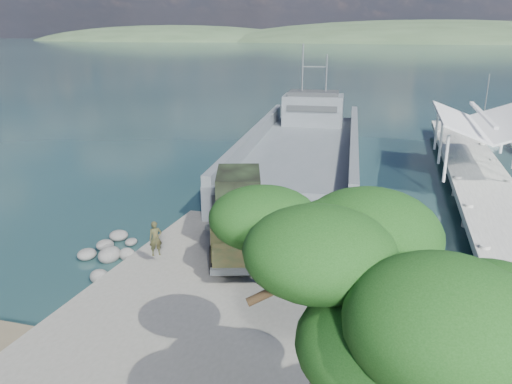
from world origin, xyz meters
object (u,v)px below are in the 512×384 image
landing_craft (303,155)px  sailboat_far (482,135)px  overhang_tree (372,279)px  pier (478,165)px  military_truck (238,214)px  soldier (156,246)px

landing_craft → sailboat_far: bearing=40.0°
landing_craft → overhang_tree: bearing=-82.0°
pier → landing_craft: landing_craft is taller
military_truck → soldier: 4.31m
pier → military_truck: 20.76m
military_truck → overhang_tree: 14.58m
soldier → overhang_tree: (10.00, -9.52, 4.56)m
sailboat_far → soldier: bearing=-133.1°
military_truck → soldier: military_truck is taller
landing_craft → sailboat_far: 23.07m
pier → landing_craft: size_ratio=1.23×
pier → military_truck: pier is taller
soldier → sailboat_far: 42.39m
landing_craft → military_truck: landing_craft is taller
pier → overhang_tree: overhang_tree is taller
soldier → overhang_tree: overhang_tree is taller
landing_craft → soldier: 21.66m
pier → soldier: size_ratio=26.64×
pier → overhang_tree: bearing=-102.6°
military_truck → pier: bearing=33.9°
landing_craft → military_truck: 18.68m
sailboat_far → overhang_tree: bearing=-117.1°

